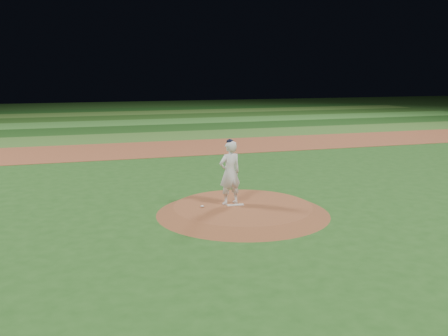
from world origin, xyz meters
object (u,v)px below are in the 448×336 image
Objects in this scene: pitchers_mound at (243,210)px; pitching_rubber at (235,205)px; pitcher_on_mound at (230,172)px; rosin_bag at (202,206)px.

pitching_rubber is (-0.21, 0.12, 0.14)m from pitchers_mound.
pitcher_on_mound reaches higher than pitching_rubber.
rosin_bag reaches higher than pitching_rubber.
pitching_rubber is at bearing 149.43° from pitchers_mound.
pitching_rubber is 4.77× the size of rosin_bag.
pitcher_on_mound is at bearing 6.74° from rosin_bag.
pitchers_mound is 49.06× the size of rosin_bag.
pitchers_mound is at bearing -9.92° from rosin_bag.
pitchers_mound is at bearing -26.27° from pitching_rubber.
rosin_bag reaches higher than pitchers_mound.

